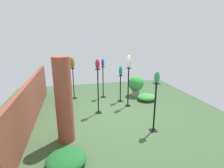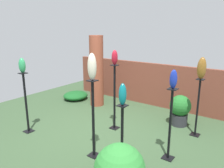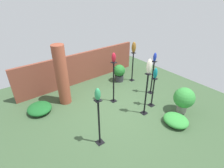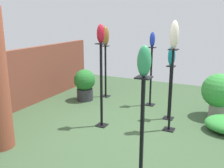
{
  "view_description": "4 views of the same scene",
  "coord_description": "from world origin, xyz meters",
  "px_view_note": "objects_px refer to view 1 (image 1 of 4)",
  "views": [
    {
      "loc": [
        -5.48,
        1.24,
        2.65
      ],
      "look_at": [
        -0.21,
        0.0,
        1.13
      ],
      "focal_mm": 28.0,
      "sensor_mm": 36.0,
      "label": 1
    },
    {
      "loc": [
        2.98,
        -3.61,
        2.37
      ],
      "look_at": [
        0.28,
        0.11,
        1.2
      ],
      "focal_mm": 35.0,
      "sensor_mm": 36.0,
      "label": 2
    },
    {
      "loc": [
        -3.24,
        -3.84,
        3.78
      ],
      "look_at": [
        -0.22,
        0.04,
        1.02
      ],
      "focal_mm": 28.0,
      "sensor_mm": 36.0,
      "label": 3
    },
    {
      "loc": [
        -3.96,
        -1.81,
        2.04
      ],
      "look_at": [
        -0.21,
        0.02,
        0.95
      ],
      "focal_mm": 42.0,
      "sensor_mm": 36.0,
      "label": 4
    }
  ],
  "objects_px": {
    "pedestal_cobalt": "(103,83)",
    "potted_plant_walkway_edge": "(136,84)",
    "art_vase_cobalt": "(103,63)",
    "pedestal_teal": "(120,90)",
    "art_vase_bronze": "(72,63)",
    "potted_plant_front_right": "(66,93)",
    "art_vase_ruby": "(97,64)",
    "pedestal_ivory": "(128,89)",
    "art_vase_jade": "(157,77)",
    "art_vase_ivory": "(129,61)",
    "pedestal_bronze": "(74,85)",
    "pedestal_ruby": "(98,93)",
    "brick_pillar": "(64,101)",
    "art_vase_teal": "(121,71)",
    "pedestal_jade": "(155,110)"
  },
  "relations": [
    {
      "from": "pedestal_ivory",
      "to": "art_vase_jade",
      "type": "distance_m",
      "value": 2.12
    },
    {
      "from": "pedestal_bronze",
      "to": "potted_plant_walkway_edge",
      "type": "distance_m",
      "value": 2.74
    },
    {
      "from": "art_vase_jade",
      "to": "art_vase_bronze",
      "type": "distance_m",
      "value": 3.88
    },
    {
      "from": "pedestal_cobalt",
      "to": "art_vase_cobalt",
      "type": "distance_m",
      "value": 0.9
    },
    {
      "from": "pedestal_bronze",
      "to": "art_vase_teal",
      "type": "xyz_separation_m",
      "value": [
        -0.79,
        -1.85,
        0.68
      ]
    },
    {
      "from": "pedestal_bronze",
      "to": "art_vase_cobalt",
      "type": "distance_m",
      "value": 1.56
    },
    {
      "from": "pedestal_jade",
      "to": "art_vase_teal",
      "type": "distance_m",
      "value": 2.55
    },
    {
      "from": "pedestal_teal",
      "to": "art_vase_jade",
      "type": "xyz_separation_m",
      "value": [
        -2.45,
        -0.29,
        1.08
      ]
    },
    {
      "from": "art_vase_cobalt",
      "to": "potted_plant_walkway_edge",
      "type": "distance_m",
      "value": 1.78
    },
    {
      "from": "art_vase_jade",
      "to": "potted_plant_front_right",
      "type": "bearing_deg",
      "value": 41.82
    },
    {
      "from": "pedestal_ruby",
      "to": "pedestal_teal",
      "type": "distance_m",
      "value": 1.41
    },
    {
      "from": "art_vase_ivory",
      "to": "art_vase_bronze",
      "type": "relative_size",
      "value": 1.01
    },
    {
      "from": "brick_pillar",
      "to": "art_vase_ruby",
      "type": "height_order",
      "value": "brick_pillar"
    },
    {
      "from": "art_vase_bronze",
      "to": "potted_plant_front_right",
      "type": "height_order",
      "value": "art_vase_bronze"
    },
    {
      "from": "pedestal_teal",
      "to": "art_vase_teal",
      "type": "distance_m",
      "value": 0.79
    },
    {
      "from": "pedestal_ivory",
      "to": "art_vase_teal",
      "type": "bearing_deg",
      "value": 15.54
    },
    {
      "from": "brick_pillar",
      "to": "pedestal_teal",
      "type": "bearing_deg",
      "value": -42.04
    },
    {
      "from": "pedestal_ivory",
      "to": "potted_plant_front_right",
      "type": "distance_m",
      "value": 2.49
    },
    {
      "from": "art_vase_cobalt",
      "to": "art_vase_ruby",
      "type": "height_order",
      "value": "art_vase_ruby"
    },
    {
      "from": "pedestal_ivory",
      "to": "potted_plant_walkway_edge",
      "type": "distance_m",
      "value": 1.31
    },
    {
      "from": "pedestal_teal",
      "to": "potted_plant_walkway_edge",
      "type": "xyz_separation_m",
      "value": [
        0.54,
        -0.88,
        0.03
      ]
    },
    {
      "from": "art_vase_cobalt",
      "to": "art_vase_teal",
      "type": "relative_size",
      "value": 0.87
    },
    {
      "from": "brick_pillar",
      "to": "art_vase_bronze",
      "type": "xyz_separation_m",
      "value": [
        3.14,
        -0.27,
        0.47
      ]
    },
    {
      "from": "brick_pillar",
      "to": "art_vase_teal",
      "type": "distance_m",
      "value": 3.17
    },
    {
      "from": "pedestal_jade",
      "to": "pedestal_ivory",
      "type": "relative_size",
      "value": 0.95
    },
    {
      "from": "art_vase_ivory",
      "to": "potted_plant_front_right",
      "type": "relative_size",
      "value": 0.62
    },
    {
      "from": "art_vase_ruby",
      "to": "art_vase_cobalt",
      "type": "bearing_deg",
      "value": -16.26
    },
    {
      "from": "pedestal_ruby",
      "to": "brick_pillar",
      "type": "bearing_deg",
      "value": 143.44
    },
    {
      "from": "pedestal_cobalt",
      "to": "art_vase_jade",
      "type": "distance_m",
      "value": 3.36
    },
    {
      "from": "pedestal_ruby",
      "to": "art_vase_bronze",
      "type": "relative_size",
      "value": 3.32
    },
    {
      "from": "art_vase_jade",
      "to": "pedestal_ivory",
      "type": "bearing_deg",
      "value": 4.16
    },
    {
      "from": "pedestal_ruby",
      "to": "pedestal_cobalt",
      "type": "bearing_deg",
      "value": -16.26
    },
    {
      "from": "art_vase_teal",
      "to": "art_vase_bronze",
      "type": "xyz_separation_m",
      "value": [
        0.79,
        1.85,
        0.27
      ]
    },
    {
      "from": "pedestal_ruby",
      "to": "potted_plant_front_right",
      "type": "bearing_deg",
      "value": 42.79
    },
    {
      "from": "pedestal_cobalt",
      "to": "potted_plant_front_right",
      "type": "xyz_separation_m",
      "value": [
        -0.35,
        1.58,
        -0.2
      ]
    },
    {
      "from": "art_vase_cobalt",
      "to": "art_vase_ruby",
      "type": "relative_size",
      "value": 0.99
    },
    {
      "from": "brick_pillar",
      "to": "art_vase_bronze",
      "type": "height_order",
      "value": "brick_pillar"
    },
    {
      "from": "pedestal_ruby",
      "to": "art_vase_bronze",
      "type": "xyz_separation_m",
      "value": [
        1.7,
        0.8,
        0.83
      ]
    },
    {
      "from": "art_vase_ruby",
      "to": "potted_plant_front_right",
      "type": "height_order",
      "value": "art_vase_ruby"
    },
    {
      "from": "pedestal_bronze",
      "to": "art_vase_ivory",
      "type": "height_order",
      "value": "art_vase_ivory"
    },
    {
      "from": "pedestal_jade",
      "to": "art_vase_teal",
      "type": "bearing_deg",
      "value": 6.73
    },
    {
      "from": "brick_pillar",
      "to": "art_vase_ruby",
      "type": "distance_m",
      "value": 1.9
    },
    {
      "from": "potted_plant_walkway_edge",
      "to": "pedestal_bronze",
      "type": "bearing_deg",
      "value": 84.71
    },
    {
      "from": "pedestal_bronze",
      "to": "art_vase_teal",
      "type": "bearing_deg",
      "value": -113.13
    },
    {
      "from": "art_vase_bronze",
      "to": "art_vase_ruby",
      "type": "bearing_deg",
      "value": -154.95
    },
    {
      "from": "art_vase_ivory",
      "to": "art_vase_bronze",
      "type": "height_order",
      "value": "art_vase_ivory"
    },
    {
      "from": "art_vase_ivory",
      "to": "potted_plant_walkway_edge",
      "type": "height_order",
      "value": "art_vase_ivory"
    },
    {
      "from": "art_vase_ivory",
      "to": "art_vase_cobalt",
      "type": "bearing_deg",
      "value": 32.3
    },
    {
      "from": "pedestal_cobalt",
      "to": "potted_plant_walkway_edge",
      "type": "height_order",
      "value": "pedestal_cobalt"
    },
    {
      "from": "potted_plant_front_right",
      "to": "art_vase_cobalt",
      "type": "bearing_deg",
      "value": -77.61
    }
  ]
}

